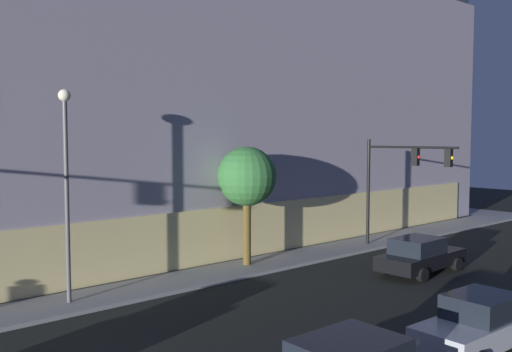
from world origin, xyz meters
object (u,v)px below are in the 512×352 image
Objects in this scene: sidewalk_tree at (247,177)px; modern_building at (163,90)px; car_silver at (477,324)px; car_black at (420,255)px; traffic_light_far_corner at (401,171)px; street_lamp_sidewalk at (66,169)px.

modern_building is at bearing 73.54° from sidewalk_tree.
car_silver is 9.43m from car_black.
traffic_light_far_corner is at bearing -73.38° from modern_building.
street_lamp_sidewalk is at bearing -133.00° from modern_building.
traffic_light_far_corner is at bearing -7.28° from street_lamp_sidewalk.
traffic_light_far_corner reaches higher than sidewalk_tree.
car_silver is at bearing -60.69° from street_lamp_sidewalk.
street_lamp_sidewalk is 1.85× the size of car_silver.
sidewalk_tree is 8.50m from car_black.
modern_building is at bearing 47.00° from street_lamp_sidewalk.
street_lamp_sidewalk is 1.39× the size of sidewalk_tree.
street_lamp_sidewalk is at bearing 119.31° from car_silver.
modern_building is 8.20× the size of car_black.
car_black is (7.06, 6.26, -0.03)m from car_silver.
sidewalk_tree is at bearing 163.69° from traffic_light_far_corner.
car_black is at bearing 41.54° from car_silver.
traffic_light_far_corner is 0.76× the size of street_lamp_sidewalk.
car_black is (5.06, -5.93, -3.39)m from sidewalk_tree.
car_black is at bearing -22.29° from street_lamp_sidewalk.
street_lamp_sidewalk is 8.71m from sidewalk_tree.
car_silver is (-2.00, -12.19, -3.37)m from sidewalk_tree.
street_lamp_sidewalk is at bearing -177.99° from sidewalk_tree.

